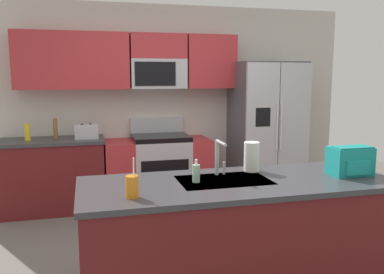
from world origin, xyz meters
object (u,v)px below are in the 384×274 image
Objects in this scene: refrigerator at (266,130)px; paper_towel_roll at (252,157)px; bottle_yellow at (27,132)px; drink_cup_orange at (132,186)px; soap_dispenser at (196,173)px; backpack at (350,160)px; range_oven at (158,170)px; sink_faucet at (219,154)px; pepper_mill at (55,129)px; toaster at (86,131)px.

refrigerator reaches higher than paper_towel_roll.
bottle_yellow is 2.79m from drink_cup_orange.
soap_dispenser is 0.53× the size of backpack.
backpack is at bearing -42.56° from bottle_yellow.
range_oven is 1.58m from refrigerator.
refrigerator is 2.44m from backpack.
drink_cup_orange is (-0.72, -0.41, -0.09)m from sink_faucet.
pepper_mill is 1.06× the size of paper_towel_roll.
drink_cup_orange is at bearing -129.63° from refrigerator.
pepper_mill reaches higher than bottle_yellow.
toaster is at bearing 95.91° from drink_cup_orange.
paper_towel_roll is at bearing 22.42° from soap_dispenser.
refrigerator is at bearing -2.74° from range_oven.
backpack is (1.00, -0.24, -0.05)m from sink_faucet.
refrigerator is 2.36m from paper_towel_roll.
refrigerator is at bearing 50.37° from drink_cup_orange.
range_oven is 4.82× the size of sink_faucet.
sink_faucet is at bearing 29.67° from drink_cup_orange.
range_oven is 1.67m from bottle_yellow.
bottle_yellow is 2.77m from sink_faucet.
toaster is 2.45m from soap_dispenser.
pepper_mill reaches higher than backpack.
drink_cup_orange reaches higher than backpack.
toaster is at bearing 179.53° from refrigerator.
range_oven is 5.18× the size of drink_cup_orange.
backpack is at bearing -66.08° from range_oven.
refrigerator reaches higher than range_oven.
drink_cup_orange reaches higher than range_oven.
drink_cup_orange is 1.09× the size of paper_towel_roll.
soap_dispenser is at bearing -58.44° from bottle_yellow.
drink_cup_orange is (0.95, -2.62, -0.03)m from bottle_yellow.
sink_faucet is (0.09, -2.23, 0.62)m from range_oven.
backpack is (1.72, 0.17, 0.04)m from drink_cup_orange.
pepper_mill is 1.50× the size of soap_dispenser.
range_oven is 2.44m from soap_dispenser.
sink_faucet reaches higher than toaster.
backpack is (1.10, -2.47, 0.57)m from range_oven.
soap_dispenser is (-0.13, -2.38, 0.53)m from range_oven.
bottle_yellow is 0.63× the size of backpack.
soap_dispenser is 1.23m from backpack.
backpack is (0.70, -0.31, -0.00)m from paper_towel_roll.
pepper_mill is (-1.26, -0.00, 0.58)m from range_oven.
backpack is (2.67, -2.46, 0.02)m from bottle_yellow.
pepper_mill is at bearing 178.56° from refrigerator.
drink_cup_orange is 1.54× the size of soap_dispenser.
sink_faucet is at bearing -65.62° from toaster.
paper_towel_roll is at bearing 155.79° from backpack.
refrigerator is 2.82m from soap_dispenser.
paper_towel_roll is (1.02, 0.48, 0.05)m from drink_cup_orange.
paper_towel_roll is at bearing 13.10° from sink_faucet.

